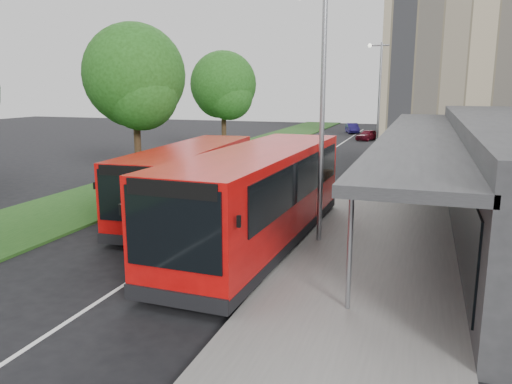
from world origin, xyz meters
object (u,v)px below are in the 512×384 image
Objects in this scene: tree_mid at (135,82)px; bus_second at (190,180)px; lamp_post_far at (378,94)px; tree_far at (223,89)px; litter_bin at (374,183)px; bollard at (380,161)px; bus_main at (260,197)px; car_far at (352,128)px; car_near at (368,135)px; lamp_post_near at (320,102)px.

bus_second is (5.39, -4.86, -3.99)m from tree_mid.
tree_far is at bearing -175.13° from lamp_post_far.
tree_mid is 13.17m from litter_bin.
bus_main is at bearing -98.35° from bollard.
bus_main is 10.95× the size of bollard.
tree_far is 2.31× the size of car_far.
tree_mid is 1.05× the size of lamp_post_far.
lamp_post_far reaches higher than bus_second.
tree_mid is 2.70× the size of car_near.
bus_main reaches higher than bollard.
car_near is (3.60, 32.57, -0.92)m from bus_second.
tree_mid is 1.08× the size of tree_far.
car_far is at bearing 101.47° from bollard.
bus_main reaches higher than litter_bin.
car_near is (-0.39, 35.54, -1.11)m from bus_main.
tree_mid is at bearing 147.64° from lamp_post_near.
tree_far is 11.17m from lamp_post_far.
lamp_post_near is 3.62m from bus_main.
tree_mid reaches higher than bus_second.
lamp_post_far reaches higher than litter_bin.
litter_bin is at bearing -97.58° from car_far.
bus_second is 10.27× the size of litter_bin.
tree_mid is 15.40m from bollard.
tree_mid is 0.83× the size of bus_second.
bollard is at bearing -81.08° from lamp_post_far.
bus_second is 15.00m from bollard.
lamp_post_far is 12.39m from litter_bin.
bollard reaches higher than litter_bin.
lamp_post_near is 1.00× the size of lamp_post_far.
tree_mid is 13.19m from lamp_post_near.
lamp_post_near is 8.12× the size of litter_bin.
tree_mid is at bearing 134.20° from bus_second.
tree_mid is 12.79m from bus_main.
lamp_post_far reaches higher than car_near.
lamp_post_near is 9.35m from litter_bin.
litter_bin is (12.20, 1.29, -4.79)m from tree_mid.
litter_bin is (12.20, -10.71, -4.41)m from tree_far.
litter_bin is at bearing 6.04° from tree_mid.
lamp_post_far is at bearing -95.31° from car_far.
bus_main is at bearing -40.45° from bus_second.
tree_far is 0.98× the size of lamp_post_far.
bus_second is at bearing -72.33° from car_near.
bus_second is 9.22m from litter_bin.
car_far is at bearing 96.37° from lamp_post_near.
bus_second is 40.13m from car_far.
tree_far is 7.51× the size of bollard.
tree_mid reaches higher than lamp_post_far.
tree_far is at bearing 90.00° from tree_mid.
lamp_post_near is 0.70× the size of bus_main.
tree_mid is at bearing -143.66° from bollard.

